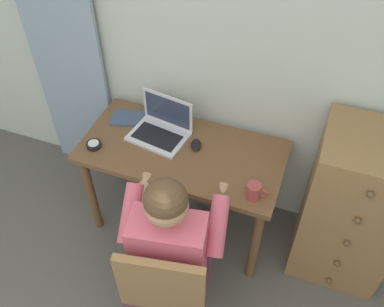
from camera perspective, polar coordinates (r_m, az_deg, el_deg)
wall_back at (r=2.40m, az=9.48°, el=13.43°), size 4.80×0.05×2.50m
curtain_panel at (r=2.87m, az=-17.19°, el=14.85°), size 0.53×0.03×2.25m
desk at (r=2.60m, az=-1.30°, el=-1.16°), size 1.21×0.60×0.72m
dresser at (r=2.64m, az=20.64°, el=-6.90°), size 0.53×0.51×1.06m
chair at (r=2.28m, az=-3.34°, el=-16.99°), size 0.49×0.47×0.87m
person_seated at (r=2.21m, az=-2.44°, el=-10.73°), size 0.60×0.63×1.19m
laptop at (r=2.59m, az=-4.14°, el=3.51°), size 0.37×0.30×0.24m
computer_mouse at (r=2.53m, az=0.54°, el=1.18°), size 0.09×0.11×0.03m
desk_clock at (r=2.59m, az=-13.06°, el=1.15°), size 0.09×0.09×0.03m
notebook_pad at (r=2.75m, az=-8.57°, el=4.75°), size 0.24×0.20×0.01m
coffee_mug at (r=2.27m, az=8.36°, el=-5.03°), size 0.12×0.08×0.09m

